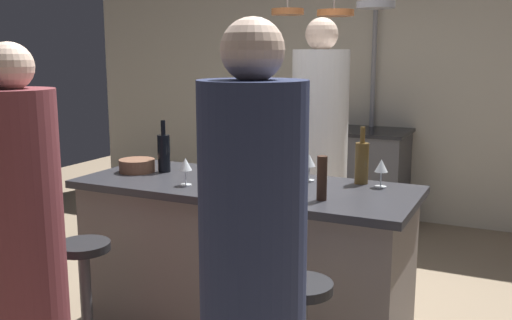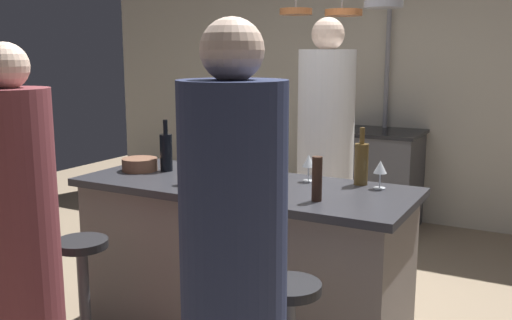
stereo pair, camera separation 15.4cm
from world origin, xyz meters
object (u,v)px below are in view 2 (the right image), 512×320
Objects in this scene: chef at (325,163)px; wine_bottle_dark at (166,151)px; stove_range at (375,179)px; bar_stool_left at (84,298)px; guest_left at (19,248)px; guest_right at (234,293)px; wine_bottle_amber at (361,163)px; potted_plant at (110,207)px; pepper_mill at (317,179)px; wine_glass_by_chef at (309,162)px; mixing_bowl_steel at (231,175)px; wine_bottle_rose at (248,167)px; wine_glass_near_left_guest at (380,168)px; mixing_bowl_wooden at (139,165)px; wine_glass_near_right_guest at (184,165)px.

wine_bottle_dark is (-0.61, -0.96, 0.18)m from chef.
stove_range reaches higher than bar_stool_left.
bar_stool_left is 0.53m from guest_left.
chef is 1.07× the size of guest_right.
stove_range is 2.33m from wine_bottle_amber.
guest_right is 5.63× the size of wine_bottle_dark.
chef is 2.66× the size of bar_stool_left.
pepper_mill is at bearing -25.71° from potted_plant.
chef is at bearing 109.67° from pepper_mill.
stove_range is 6.10× the size of wine_glass_by_chef.
chef is at bearing 103.23° from guest_right.
mixing_bowl_steel is (-0.66, -0.22, -0.09)m from wine_bottle_amber.
bar_stool_left is 1.05m from wine_bottle_rose.
wine_glass_near_left_guest reaches higher than potted_plant.
bar_stool_left is 3.31× the size of mixing_bowl_wooden.
wine_bottle_amber reaches higher than wine_glass_near_right_guest.
potted_plant is (-1.83, -1.49, -0.15)m from stove_range.
wine_bottle_amber reaches higher than wine_bottle_rose.
bar_stool_left is at bearing -141.64° from wine_bottle_amber.
chef is 1.26m from wine_glass_near_right_guest.
guest_right is at bearing -46.68° from wine_glass_near_right_guest.
wine_bottle_amber is 2.06× the size of wine_glass_near_left_guest.
mixing_bowl_wooden is at bearing 140.68° from guest_right.
wine_bottle_dark reaches higher than pepper_mill.
wine_bottle_rose is at bearing -126.97° from wine_glass_by_chef.
guest_left is (-0.61, -2.02, -0.09)m from chef.
guest_left is 7.91× the size of mixing_bowl_wooden.
chef reaches higher than wine_glass_near_right_guest.
wine_bottle_dark is at bearing -34.74° from potted_plant.
wine_glass_near_left_guest is 0.38m from wine_glass_by_chef.
guest_right is 1.18m from wine_glass_near_right_guest.
wine_glass_near_right_guest is at bearing -178.70° from pepper_mill.
chef reaches higher than mixing_bowl_wooden.
stove_range is 6.10× the size of wine_glass_near_right_guest.
wine_glass_near_left_guest is at bearing 63.30° from pepper_mill.
wine_bottle_dark is (-1.11, -0.20, -0.00)m from wine_bottle_amber.
wine_bottle_dark reaches higher than mixing_bowl_steel.
mixing_bowl_wooden is (-1.18, 0.15, -0.07)m from pepper_mill.
potted_plant is at bearing 144.40° from wine_glass_near_right_guest.
mixing_bowl_steel is (-0.64, 1.06, 0.14)m from guest_right.
wine_bottle_rose reaches higher than wine_glass_near_left_guest.
wine_bottle_amber reaches higher than mixing_bowl_steel.
wine_bottle_rose is 1.96× the size of wine_glass_near_left_guest.
guest_right is at bearing -1.55° from guest_left.
pepper_mill is at bearing -10.49° from wine_bottle_rose.
wine_glass_by_chef is at bearing -82.61° from stove_range.
wine_bottle_dark reaches higher than wine_glass_near_right_guest.
bar_stool_left is 0.98m from mixing_bowl_steel.
guest_right reaches higher than mixing_bowl_steel.
mixing_bowl_wooden reaches higher than stove_range.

